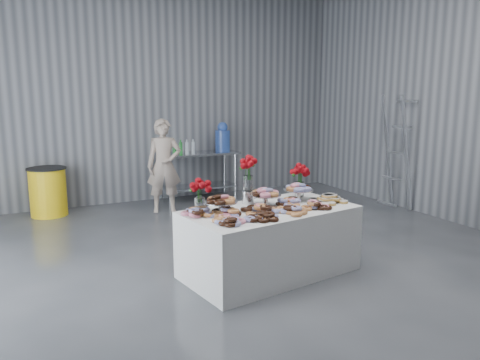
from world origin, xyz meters
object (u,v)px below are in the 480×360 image
object	(u,v)px
water_jug	(223,138)
person	(164,166)
trash_barrel	(48,192)
prep_table	(199,167)
stepladder	(397,153)
display_table	(270,241)

from	to	relation	value
water_jug	person	xyz separation A→B (m)	(-1.35, -0.59, -0.36)
person	trash_barrel	size ratio (longest dim) A/B	1.98
prep_table	trash_barrel	world-z (taller)	prep_table
stepladder	water_jug	bearing A→B (deg)	136.00
trash_barrel	person	bearing A→B (deg)	-18.01
display_table	water_jug	bearing A→B (deg)	73.55
prep_table	water_jug	bearing A→B (deg)	-0.00
water_jug	person	world-z (taller)	person
water_jug	trash_barrel	size ratio (longest dim) A/B	0.69
water_jug	stepladder	size ratio (longest dim) A/B	0.28
water_jug	trash_barrel	xyz separation A→B (m)	(-3.16, 0.00, -0.75)
prep_table	display_table	bearing A→B (deg)	-99.28
trash_barrel	stepladder	bearing A→B (deg)	-22.04
person	trash_barrel	world-z (taller)	person
display_table	water_jug	distance (m)	4.03
display_table	prep_table	bearing A→B (deg)	80.72
display_table	person	distance (m)	3.24
water_jug	trash_barrel	distance (m)	3.25
water_jug	stepladder	distance (m)	3.17
water_jug	stepladder	world-z (taller)	stepladder
water_jug	person	bearing A→B (deg)	-156.40
display_table	person	bearing A→B (deg)	94.07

